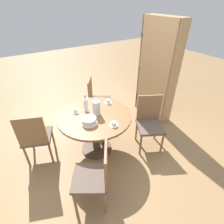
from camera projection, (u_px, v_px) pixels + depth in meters
ground_plane at (97, 148)px, 3.10m from camera, size 14.00×14.00×0.00m
dining_table at (95, 123)px, 2.79m from camera, size 1.15×1.15×0.72m
chair_a at (150, 122)px, 2.94m from camera, size 0.57×0.57×0.93m
chair_b at (97, 99)px, 3.59m from camera, size 0.58×0.58×0.93m
chair_c at (36, 136)px, 2.64m from camera, size 0.55×0.55×0.93m
chair_d at (95, 175)px, 2.07m from camera, size 0.58×0.58×0.93m
bookshelf at (156, 74)px, 3.50m from camera, size 0.83×0.28×1.98m
coffee_pot at (96, 108)px, 2.65m from camera, size 0.12×0.12×0.27m
water_bottle at (86, 105)px, 2.73m from camera, size 0.07×0.07×0.28m
cake_main at (89, 121)px, 2.50m from camera, size 0.25×0.25×0.09m
cup_a at (114, 124)px, 2.47m from camera, size 0.13×0.13×0.06m
cup_b at (108, 102)px, 2.99m from camera, size 0.13×0.13×0.06m
cup_c at (76, 111)px, 2.75m from camera, size 0.13×0.13×0.06m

